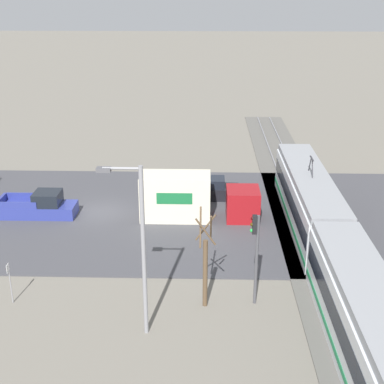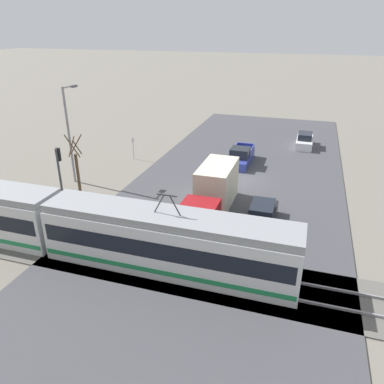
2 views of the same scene
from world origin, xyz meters
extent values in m
plane|color=slate|center=(0.00, 0.00, 0.00)|extent=(320.00, 320.00, 0.00)
cube|color=#424247|center=(0.00, 0.00, 0.04)|extent=(17.92, 50.62, 0.08)
cube|color=#5B5954|center=(0.00, 14.51, 0.04)|extent=(59.80, 4.40, 0.08)
cube|color=gray|center=(0.00, 13.79, 0.15)|extent=(58.61, 0.10, 0.14)
cube|color=gray|center=(0.00, 15.23, 0.15)|extent=(58.61, 0.10, 0.14)
cube|color=silver|center=(1.26, 14.51, 1.60)|extent=(14.46, 2.66, 3.04)
cube|color=black|center=(1.26, 14.51, 1.96)|extent=(14.02, 2.69, 1.01)
cube|color=#1E844C|center=(1.26, 14.51, 0.66)|extent=(14.31, 2.70, 0.29)
cube|color=gray|center=(1.26, 14.51, 3.34)|extent=(14.46, 2.44, 0.43)
cube|color=silver|center=(16.06, 14.51, 1.60)|extent=(14.46, 2.66, 3.04)
cube|color=black|center=(16.06, 14.51, 1.96)|extent=(14.02, 2.69, 1.01)
cube|color=#1E844C|center=(16.06, 14.51, 0.66)|extent=(14.31, 2.70, 0.29)
cube|color=gray|center=(16.06, 14.51, 3.34)|extent=(14.46, 2.44, 0.43)
cylinder|color=#2D2D33|center=(0.81, 14.51, 4.10)|extent=(0.66, 0.07, 1.15)
cylinder|color=#2D2D33|center=(1.71, 14.51, 4.10)|extent=(0.66, 0.07, 1.15)
cube|color=#2D2D33|center=(1.26, 14.51, 4.65)|extent=(1.10, 0.08, 0.06)
cube|color=maroon|center=(0.74, 10.13, 1.16)|extent=(2.39, 2.25, 2.15)
cube|color=beige|center=(0.74, 5.48, 1.66)|extent=(2.39, 4.79, 3.16)
cube|color=#196B38|center=(1.94, 5.48, 1.98)|extent=(0.02, 2.39, 0.79)
cube|color=navy|center=(0.67, -4.20, 0.51)|extent=(1.91, 5.31, 0.85)
cube|color=black|center=(0.67, -3.46, 1.40)|extent=(1.76, 1.80, 0.93)
cube|color=navy|center=(1.55, -5.32, 1.18)|extent=(0.11, 2.65, 0.50)
cube|color=navy|center=(-0.21, -5.32, 1.18)|extent=(0.11, 2.65, 0.50)
cube|color=navy|center=(0.67, -6.75, 1.18)|extent=(1.76, 0.21, 0.50)
cube|color=black|center=(-3.08, 7.80, 0.53)|extent=(1.80, 4.56, 0.91)
cube|color=black|center=(-3.08, 7.80, 1.32)|extent=(1.55, 2.37, 0.67)
cylinder|color=#47474C|center=(11.26, 10.14, 2.45)|extent=(0.16, 0.16, 4.91)
cube|color=black|center=(11.26, 9.96, 4.43)|extent=(0.28, 0.22, 0.95)
sphere|color=#390606|center=(11.26, 9.84, 4.75)|extent=(0.18, 0.18, 0.18)
sphere|color=#3C2C06|center=(11.26, 9.84, 4.43)|extent=(0.18, 0.18, 0.18)
sphere|color=green|center=(11.26, 9.84, 4.11)|extent=(0.18, 0.18, 0.18)
cylinder|color=brown|center=(11.54, 7.59, 1.84)|extent=(0.24, 0.24, 3.68)
cylinder|color=brown|center=(11.79, 7.59, 4.26)|extent=(0.09, 1.02, 1.41)
cylinder|color=brown|center=(11.54, 7.84, 4.39)|extent=(1.24, 0.09, 1.71)
cylinder|color=brown|center=(11.29, 7.59, 4.26)|extent=(0.09, 1.02, 1.41)
cylinder|color=brown|center=(11.54, 7.34, 4.39)|extent=(1.24, 0.09, 1.71)
cylinder|color=gray|center=(13.89, 4.85, 4.13)|extent=(0.20, 0.20, 8.26)
cylinder|color=gray|center=(13.89, 4.05, 8.14)|extent=(0.12, 1.60, 0.12)
cube|color=#515156|center=(13.89, 3.30, 8.08)|extent=(0.36, 0.60, 0.18)
cylinder|color=gray|center=(11.57, -2.30, 1.11)|extent=(0.06, 0.06, 2.23)
cube|color=white|center=(11.57, -2.33, 2.01)|extent=(0.32, 0.02, 0.44)
cube|color=red|center=(11.57, -2.34, 2.01)|extent=(0.31, 0.01, 0.10)
camera|label=1|loc=(34.89, 7.59, 15.30)|focal=50.00mm
camera|label=2|loc=(-5.40, 31.09, 12.88)|focal=35.00mm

